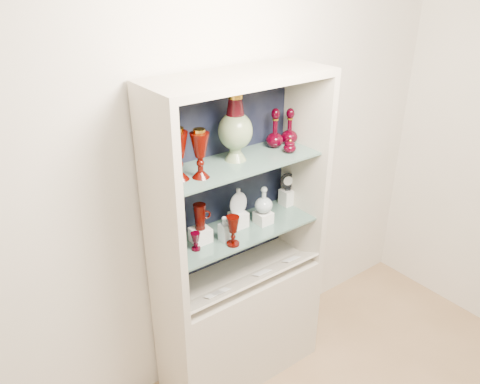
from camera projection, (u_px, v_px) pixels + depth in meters
wall_back at (217, 163)px, 2.67m from camera, size 3.50×0.02×2.80m
cabinet_base at (240, 323)px, 2.96m from camera, size 1.00×0.40×0.75m
cabinet_back_panel at (220, 176)px, 2.68m from camera, size 0.98×0.02×1.15m
cabinet_side_left at (161, 213)px, 2.28m from camera, size 0.04×0.40×1.15m
cabinet_side_right at (304, 167)px, 2.80m from camera, size 0.04×0.40×1.15m
cabinet_top_cap at (240, 78)px, 2.28m from camera, size 1.00×0.40×0.04m
shelf_lower at (238, 231)px, 2.68m from camera, size 0.92×0.34×0.01m
shelf_upper at (238, 163)px, 2.49m from camera, size 0.92×0.34×0.01m
label_ledge at (251, 279)px, 2.70m from camera, size 0.92×0.17×0.09m
label_card_0 at (291, 259)px, 2.86m from camera, size 0.10×0.06×0.03m
label_card_1 at (214, 294)px, 2.55m from camera, size 0.10×0.06×0.03m
label_card_2 at (262, 272)px, 2.74m from camera, size 0.10×0.06×0.03m
label_card_3 at (220, 291)px, 2.58m from camera, size 0.10×0.06×0.03m
pedestal_lamp_left at (179, 154)px, 2.24m from camera, size 0.13×0.13×0.26m
pedestal_lamp_right at (200, 154)px, 2.26m from camera, size 0.10×0.10×0.25m
enamel_urn at (235, 126)px, 2.44m from camera, size 0.23×0.23×0.38m
ruby_decanter_a at (275, 126)px, 2.64m from camera, size 0.11×0.11×0.26m
ruby_decanter_b at (290, 125)px, 2.69m from camera, size 0.12×0.12×0.23m
lidded_bowl at (290, 146)px, 2.60m from camera, size 0.09×0.09×0.08m
cobalt_goblet at (165, 236)px, 2.42m from camera, size 0.11×0.11×0.20m
ruby_goblet_tall at (233, 231)px, 2.50m from camera, size 0.07×0.07×0.17m
ruby_goblet_small at (196, 241)px, 2.47m from camera, size 0.05×0.05×0.10m
riser_ruby_pitcher at (201, 235)px, 2.55m from camera, size 0.10×0.10×0.08m
ruby_pitcher at (200, 217)px, 2.50m from camera, size 0.13×0.10×0.15m
clear_square_bottle at (224, 228)px, 2.54m from camera, size 0.06×0.06×0.15m
riser_flat_flask at (238, 219)px, 2.69m from camera, size 0.09×0.09×0.09m
flat_flask at (238, 200)px, 2.64m from camera, size 0.11×0.05×0.16m
riser_clear_round_decanter at (263, 218)px, 2.73m from camera, size 0.09×0.09×0.07m
clear_round_decanter at (264, 200)px, 2.68m from camera, size 0.11×0.11×0.16m
riser_cameo_medallion at (287, 197)px, 2.94m from camera, size 0.08×0.08×0.10m
cameo_medallion at (288, 181)px, 2.89m from camera, size 0.11×0.07×0.12m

